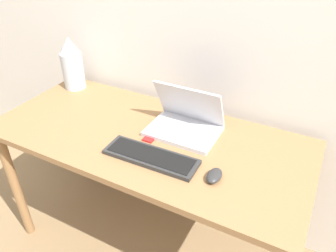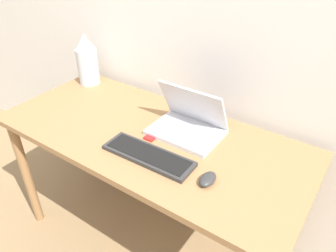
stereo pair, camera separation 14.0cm
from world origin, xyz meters
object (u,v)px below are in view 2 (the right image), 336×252
mp3_player (151,137)px  mouse (208,179)px  laptop (188,123)px  vase (87,60)px  keyboard (148,155)px

mp3_player → mouse: bearing=-17.8°
laptop → mp3_player: laptop is taller
laptop → mouse: bearing=-46.0°
mouse → vase: vase is taller
laptop → vase: bearing=171.6°
laptop → mouse: size_ratio=3.48×
keyboard → mouse: mouse is taller
laptop → keyboard: bearing=-98.1°
keyboard → mouse: bearing=1.4°
mouse → mp3_player: bearing=162.2°
keyboard → mp3_player: (-0.08, 0.12, -0.01)m
laptop → mp3_player: bearing=-129.4°
keyboard → mp3_player: size_ratio=6.64×
vase → mp3_player: size_ratio=4.88×
keyboard → vase: bearing=153.1°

